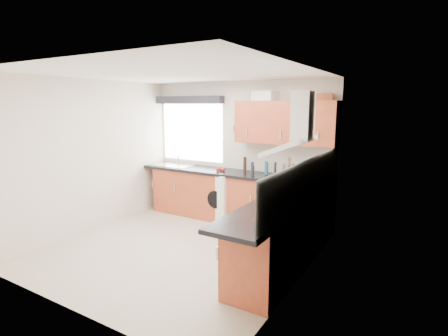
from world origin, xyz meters
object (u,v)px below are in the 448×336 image
Objects in this scene: oven at (285,234)px; extractor_hood at (296,131)px; upper_cabinets at (285,123)px; washing_machine at (224,196)px.

extractor_hood is (0.10, -0.00, 1.34)m from oven.
upper_cabinets reaches higher than oven.
washing_machine is at bearing 143.52° from oven.
extractor_hood is 0.46× the size of upper_cabinets.
washing_machine is (-1.10, -0.10, -1.36)m from upper_cabinets.
extractor_hood is at bearing -63.87° from upper_cabinets.
oven is 0.97× the size of washing_machine.
upper_cabinets is 1.75m from washing_machine.
washing_machine is (-1.75, 1.22, -1.33)m from extractor_hood.
washing_machine is (-1.65, 1.22, 0.01)m from oven.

